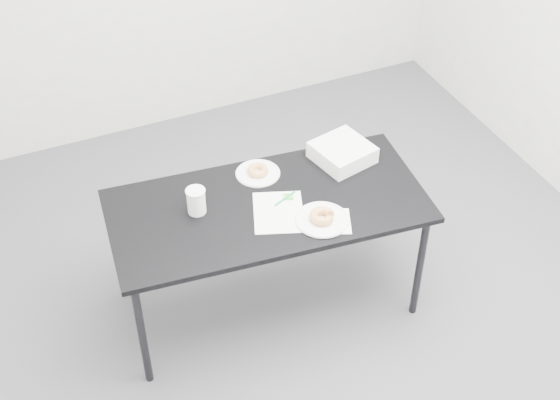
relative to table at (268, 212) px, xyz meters
name	(u,v)px	position (x,y,z in m)	size (l,w,h in m)	color
floor	(287,313)	(0.06, -0.12, -0.65)	(4.00, 4.00, 0.00)	#48484D
table	(268,212)	(0.00, 0.00, 0.00)	(1.61, 0.88, 0.71)	black
scorecard	(278,212)	(0.02, -0.08, 0.05)	(0.24, 0.30, 0.00)	white
logo_patch	(288,197)	(0.11, 0.00, 0.06)	(0.05, 0.05, 0.00)	green
pen	(285,198)	(0.09, 0.00, 0.06)	(0.01, 0.01, 0.14)	#0C874C
napkin	(331,221)	(0.23, -0.24, 0.06)	(0.18, 0.18, 0.00)	white
plate_near	(322,220)	(0.19, -0.22, 0.06)	(0.26, 0.26, 0.01)	white
donut_near	(322,216)	(0.19, -0.22, 0.08)	(0.12, 0.12, 0.04)	#CC8C40
plate_far	(258,173)	(0.05, 0.24, 0.06)	(0.23, 0.23, 0.01)	white
donut_far	(258,170)	(0.05, 0.24, 0.08)	(0.11, 0.11, 0.04)	#CC8C40
coffee_cup	(196,201)	(-0.33, 0.09, 0.12)	(0.09, 0.09, 0.13)	white
cup_lid	(254,172)	(0.03, 0.25, 0.06)	(0.08, 0.08, 0.01)	white
bakery_box	(342,152)	(0.49, 0.17, 0.10)	(0.27, 0.27, 0.09)	white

